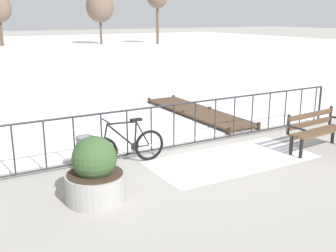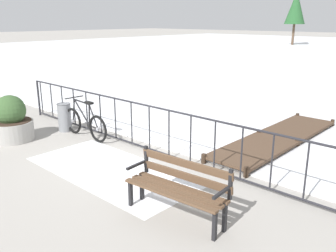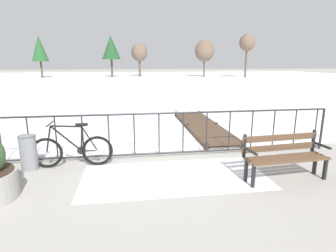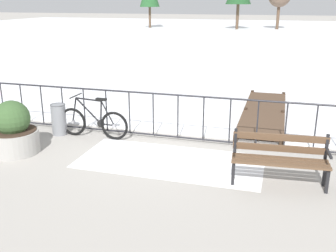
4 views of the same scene
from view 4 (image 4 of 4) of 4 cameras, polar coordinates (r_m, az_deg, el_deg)
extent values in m
plane|color=#9E9991|center=(8.90, -0.37, -1.94)|extent=(160.00, 160.00, 0.00)
cube|color=white|center=(36.62, 12.88, 12.79)|extent=(80.00, 56.00, 0.03)
cube|color=white|center=(7.71, 0.30, -5.14)|extent=(3.61, 1.68, 0.01)
cylinder|color=#232328|center=(8.60, -0.38, 4.66)|extent=(9.00, 0.04, 0.04)
cylinder|color=#232328|center=(8.87, -0.37, -1.45)|extent=(9.00, 0.04, 0.04)
cylinder|color=#232328|center=(10.75, -23.04, 3.27)|extent=(0.03, 0.03, 0.97)
cylinder|color=#232328|center=(10.40, -20.56, 3.10)|extent=(0.03, 0.03, 0.97)
cylinder|color=#232328|center=(10.07, -17.93, 2.92)|extent=(0.03, 0.03, 0.97)
cylinder|color=#232328|center=(9.76, -15.12, 2.71)|extent=(0.03, 0.03, 0.97)
cylinder|color=#232328|center=(9.48, -12.13, 2.49)|extent=(0.03, 0.03, 0.97)
cylinder|color=#232328|center=(9.23, -8.98, 2.25)|extent=(0.03, 0.03, 0.97)
cylinder|color=#232328|center=(9.00, -5.65, 1.99)|extent=(0.03, 0.03, 0.97)
cylinder|color=#232328|center=(8.81, -2.17, 1.71)|extent=(0.03, 0.03, 0.97)
cylinder|color=#232328|center=(8.65, 1.45, 1.40)|extent=(0.03, 0.03, 0.97)
cylinder|color=#232328|center=(8.52, 5.20, 1.09)|extent=(0.03, 0.03, 0.97)
cylinder|color=#232328|center=(8.44, 9.03, 0.76)|extent=(0.03, 0.03, 0.97)
cylinder|color=#232328|center=(8.39, 12.93, 0.42)|extent=(0.03, 0.03, 0.97)
cylinder|color=#232328|center=(8.38, 16.85, 0.08)|extent=(0.03, 0.03, 0.97)
cylinder|color=#232328|center=(8.41, 20.76, -0.26)|extent=(0.03, 0.03, 0.97)
torus|color=black|center=(8.85, -7.84, 0.03)|extent=(0.66, 0.07, 0.66)
cylinder|color=gray|center=(8.85, -7.84, 0.03)|extent=(0.08, 0.06, 0.08)
torus|color=black|center=(9.32, -13.72, 0.61)|extent=(0.66, 0.07, 0.66)
cylinder|color=gray|center=(9.32, -13.72, 0.61)|extent=(0.08, 0.06, 0.08)
cylinder|color=black|center=(8.90, -9.77, 1.96)|extent=(0.08, 0.04, 0.53)
cylinder|color=black|center=(9.04, -11.56, 2.20)|extent=(0.61, 0.04, 0.59)
cylinder|color=black|center=(8.96, -11.55, 3.82)|extent=(0.63, 0.04, 0.07)
cylinder|color=black|center=(8.91, -8.83, 0.19)|extent=(0.34, 0.03, 0.05)
cylinder|color=black|center=(8.83, -8.79, 1.82)|extent=(0.32, 0.03, 0.56)
cylinder|color=black|center=(9.21, -13.52, 2.30)|extent=(0.16, 0.03, 0.59)
cube|color=black|center=(8.81, -9.75, 3.86)|extent=(0.24, 0.10, 0.05)
cylinder|color=black|center=(9.10, -13.33, 4.33)|extent=(0.03, 0.52, 0.03)
cylinder|color=black|center=(8.98, -9.80, 0.35)|extent=(0.18, 0.02, 0.18)
cube|color=brown|center=(6.99, 15.95, -4.51)|extent=(1.60, 0.23, 0.04)
cube|color=brown|center=(6.84, 16.03, -5.00)|extent=(1.60, 0.23, 0.04)
cube|color=brown|center=(6.70, 16.11, -5.50)|extent=(1.60, 0.23, 0.04)
cube|color=brown|center=(7.02, 16.00, -3.16)|extent=(1.60, 0.18, 0.12)
cube|color=brown|center=(6.96, 16.14, -1.62)|extent=(1.60, 0.18, 0.12)
cube|color=black|center=(6.92, 22.26, -7.41)|extent=(0.05, 0.06, 0.44)
cube|color=black|center=(7.16, 21.91, -6.52)|extent=(0.05, 0.06, 0.44)
cube|color=black|center=(7.10, 22.17, -2.86)|extent=(0.05, 0.05, 0.45)
cube|color=black|center=(6.88, 22.49, -3.77)|extent=(0.07, 0.40, 0.04)
cube|color=black|center=(6.78, 9.50, -6.75)|extent=(0.05, 0.06, 0.44)
cube|color=black|center=(7.02, 9.59, -5.87)|extent=(0.05, 0.06, 0.44)
cube|color=black|center=(6.97, 9.83, -2.13)|extent=(0.05, 0.05, 0.45)
cube|color=black|center=(6.74, 9.73, -3.05)|extent=(0.07, 0.40, 0.04)
cylinder|color=#9E9B96|center=(8.67, -21.48, -2.15)|extent=(0.99, 0.99, 0.47)
cylinder|color=#38281E|center=(8.59, -21.66, -0.63)|extent=(0.91, 0.91, 0.02)
sphere|color=#38562D|center=(8.52, -21.87, 1.05)|extent=(0.73, 0.73, 0.73)
cylinder|color=gray|center=(9.47, -15.66, 0.90)|extent=(0.34, 0.34, 0.72)
torus|color=#494A4E|center=(9.37, -15.84, 3.01)|extent=(0.35, 0.35, 0.02)
cube|color=#4C3828|center=(10.95, 13.84, 2.02)|extent=(1.10, 4.48, 0.06)
cylinder|color=#35271C|center=(8.85, 9.83, -1.63)|extent=(0.10, 0.10, 0.20)
cylinder|color=#35271C|center=(8.81, 16.23, -2.19)|extent=(0.10, 0.10, 0.20)
cylinder|color=#35271C|center=(10.98, 11.26, 2.14)|extent=(0.10, 0.10, 0.20)
cylinder|color=#35271C|center=(10.95, 16.42, 1.70)|extent=(0.10, 0.10, 0.20)
cylinder|color=#35271C|center=(13.15, 12.23, 4.68)|extent=(0.10, 0.10, 0.20)
cylinder|color=#35271C|center=(13.12, 16.54, 4.31)|extent=(0.10, 0.10, 0.20)
cylinder|color=brown|center=(44.70, 15.78, 15.28)|extent=(0.31, 0.31, 2.90)
cylinder|color=brown|center=(43.73, 10.18, 16.55)|extent=(0.31, 0.31, 4.34)
cylinder|color=brown|center=(45.62, -2.68, 16.53)|extent=(0.26, 0.26, 3.83)
camera|label=1|loc=(7.26, -71.40, 5.44)|focal=43.69mm
camera|label=2|loc=(4.28, 66.23, 4.62)|focal=38.73mm
camera|label=3|loc=(3.51, -37.96, 0.52)|focal=28.91mm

